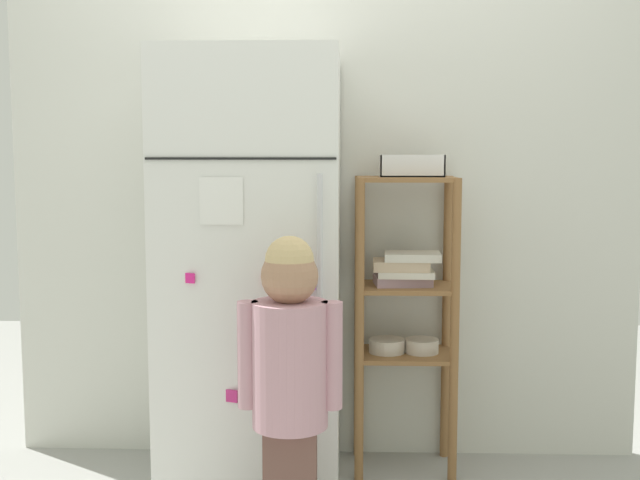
% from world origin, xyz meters
% --- Properties ---
extents(kitchen_wall_back, '(2.67, 0.03, 2.18)m').
position_xyz_m(kitchen_wall_back, '(0.00, 0.38, 1.09)').
color(kitchen_wall_back, silver).
rests_on(kitchen_wall_back, ground).
extents(refrigerator, '(0.67, 0.70, 1.68)m').
position_xyz_m(refrigerator, '(-0.27, 0.02, 0.84)').
color(refrigerator, white).
rests_on(refrigerator, ground).
extents(child_standing, '(0.34, 0.25, 1.05)m').
position_xyz_m(child_standing, '(-0.09, -0.52, 0.64)').
color(child_standing, brown).
rests_on(child_standing, ground).
extents(pantry_shelf_unit, '(0.41, 0.30, 1.21)m').
position_xyz_m(pantry_shelf_unit, '(0.33, 0.20, 0.72)').
color(pantry_shelf_unit, olive).
rests_on(pantry_shelf_unit, ground).
extents(fruit_bin, '(0.26, 0.15, 0.09)m').
position_xyz_m(fruit_bin, '(0.35, 0.22, 1.25)').
color(fruit_bin, white).
rests_on(fruit_bin, pantry_shelf_unit).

